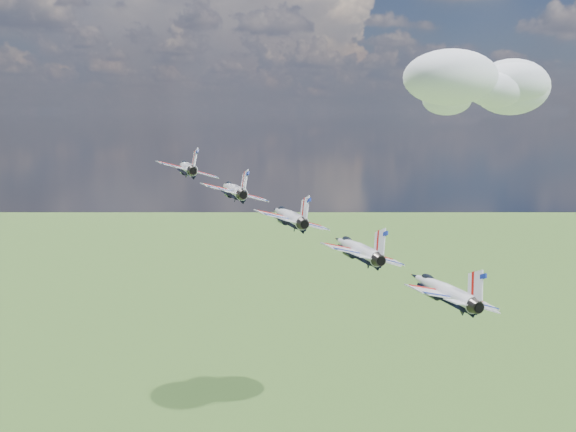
# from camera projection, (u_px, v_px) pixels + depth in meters

# --- Properties ---
(cloud_far) EXTENTS (52.80, 41.48, 20.74)m
(cloud_far) POSITION_uv_depth(u_px,v_px,m) (485.00, 88.00, 240.48)
(cloud_far) COLOR white
(jet_0) EXTENTS (14.68, 16.72, 6.58)m
(jet_0) POSITION_uv_depth(u_px,v_px,m) (186.00, 167.00, 102.18)
(jet_0) COLOR white
(jet_1) EXTENTS (14.68, 16.72, 6.58)m
(jet_1) POSITION_uv_depth(u_px,v_px,m) (232.00, 189.00, 93.55)
(jet_1) COLOR white
(jet_2) EXTENTS (14.68, 16.72, 6.58)m
(jet_2) POSITION_uv_depth(u_px,v_px,m) (288.00, 216.00, 84.91)
(jet_2) COLOR silver
(jet_3) EXTENTS (14.68, 16.72, 6.58)m
(jet_3) POSITION_uv_depth(u_px,v_px,m) (356.00, 249.00, 76.28)
(jet_3) COLOR white
(jet_4) EXTENTS (14.68, 16.72, 6.58)m
(jet_4) POSITION_uv_depth(u_px,v_px,m) (442.00, 289.00, 67.64)
(jet_4) COLOR white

